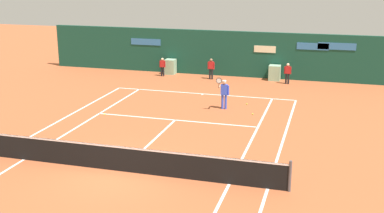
% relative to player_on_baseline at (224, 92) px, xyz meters
% --- Properties ---
extents(ground_plane, '(80.00, 80.00, 0.01)m').
position_rel_player_on_baseline_xyz_m(ground_plane, '(-1.83, -8.36, -0.92)').
color(ground_plane, '#A8512D').
extents(tennis_net, '(12.10, 0.10, 1.07)m').
position_rel_player_on_baseline_xyz_m(tennis_net, '(-1.83, -8.93, -0.41)').
color(tennis_net, '#4C4C51').
rests_on(tennis_net, ground_plane).
extents(sponsor_back_wall, '(25.00, 1.02, 3.04)m').
position_rel_player_on_baseline_xyz_m(sponsor_back_wall, '(-1.82, 8.04, 0.55)').
color(sponsor_back_wall, '#144233').
rests_on(sponsor_back_wall, ground_plane).
extents(player_on_baseline, '(0.57, 0.67, 1.76)m').
position_rel_player_on_baseline_xyz_m(player_on_baseline, '(0.00, 0.00, 0.00)').
color(player_on_baseline, blue).
rests_on(player_on_baseline, ground_plane).
extents(ball_kid_left_post, '(0.42, 0.17, 1.25)m').
position_rel_player_on_baseline_xyz_m(ball_kid_left_post, '(-5.71, 6.70, -0.20)').
color(ball_kid_left_post, black).
rests_on(ball_kid_left_post, ground_plane).
extents(ball_kid_centre_post, '(0.46, 0.19, 1.37)m').
position_rel_player_on_baseline_xyz_m(ball_kid_centre_post, '(-2.34, 6.70, -0.13)').
color(ball_kid_centre_post, black).
rests_on(ball_kid_centre_post, ground_plane).
extents(ball_kid_right_post, '(0.44, 0.18, 1.32)m').
position_rel_player_on_baseline_xyz_m(ball_kid_right_post, '(2.61, 6.70, -0.16)').
color(ball_kid_right_post, black).
rests_on(ball_kid_right_post, ground_plane).
extents(tennis_ball_near_service_line, '(0.07, 0.07, 0.07)m').
position_rel_player_on_baseline_xyz_m(tennis_ball_near_service_line, '(1.01, 1.18, -0.89)').
color(tennis_ball_near_service_line, '#CCE033').
rests_on(tennis_ball_near_service_line, ground_plane).
extents(tennis_ball_by_sideline, '(0.07, 0.07, 0.07)m').
position_rel_player_on_baseline_xyz_m(tennis_ball_by_sideline, '(1.61, -0.62, -0.89)').
color(tennis_ball_by_sideline, '#CCE033').
rests_on(tennis_ball_by_sideline, ground_plane).
extents(tennis_ball_mid_court, '(0.07, 0.07, 0.07)m').
position_rel_player_on_baseline_xyz_m(tennis_ball_mid_court, '(-5.48, -2.71, -0.89)').
color(tennis_ball_mid_court, '#CCE033').
rests_on(tennis_ball_mid_court, ground_plane).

